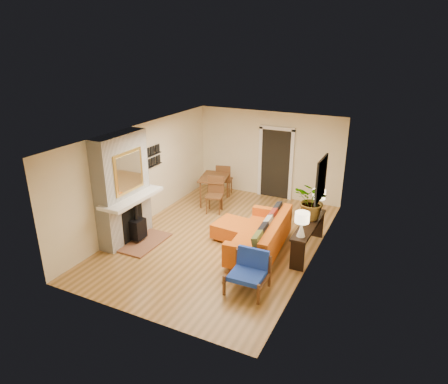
{
  "coord_description": "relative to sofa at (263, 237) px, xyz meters",
  "views": [
    {
      "loc": [
        3.89,
        -7.75,
        4.56
      ],
      "look_at": [
        0.0,
        0.2,
        1.15
      ],
      "focal_mm": 32.0,
      "sensor_mm": 36.0,
      "label": 1
    }
  ],
  "objects": [
    {
      "name": "room_shell",
      "position": [
        -0.56,
        2.78,
        0.85
      ],
      "size": [
        6.5,
        6.5,
        6.5
      ],
      "color": "#B78346",
      "rests_on": "ground"
    },
    {
      "name": "fireplace",
      "position": [
        -3.16,
        -0.85,
        0.85
      ],
      "size": [
        1.09,
        1.68,
        2.6
      ],
      "color": "white",
      "rests_on": "ground"
    },
    {
      "name": "sofa",
      "position": [
        0.0,
        0.0,
        0.0
      ],
      "size": [
        1.14,
        2.32,
        0.89
      ],
      "color": "silver",
      "rests_on": "ground"
    },
    {
      "name": "ottoman",
      "position": [
        -0.91,
        0.32,
        -0.15
      ],
      "size": [
        0.88,
        0.88,
        0.41
      ],
      "color": "silver",
      "rests_on": "ground"
    },
    {
      "name": "blue_chair",
      "position": [
        0.26,
        -1.44,
        0.03
      ],
      "size": [
        0.75,
        0.74,
        0.77
      ],
      "color": "brown",
      "rests_on": "ground"
    },
    {
      "name": "dining_table",
      "position": [
        -2.28,
        2.15,
        0.27
      ],
      "size": [
        1.1,
        1.9,
        1.0
      ],
      "color": "brown",
      "rests_on": "ground"
    },
    {
      "name": "console_table",
      "position": [
        0.91,
        0.43,
        0.19
      ],
      "size": [
        0.34,
        1.85,
        0.72
      ],
      "color": "black",
      "rests_on": "ground"
    },
    {
      "name": "lamp_near",
      "position": [
        0.91,
        -0.25,
        0.67
      ],
      "size": [
        0.3,
        0.3,
        0.54
      ],
      "color": "white",
      "rests_on": "console_table"
    },
    {
      "name": "lamp_far",
      "position": [
        0.91,
        1.19,
        0.67
      ],
      "size": [
        0.3,
        0.3,
        0.54
      ],
      "color": "white",
      "rests_on": "console_table"
    },
    {
      "name": "houseplant",
      "position": [
        0.9,
        0.69,
        0.78
      ],
      "size": [
        0.98,
        0.92,
        0.89
      ],
      "primitive_type": "imported",
      "rotation": [
        0.0,
        0.0,
        -0.35
      ],
      "color": "#1E5919",
      "rests_on": "console_table"
    }
  ]
}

